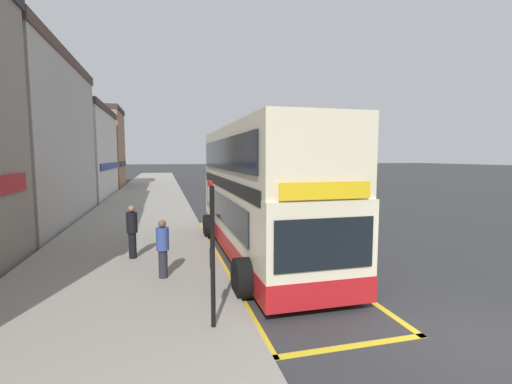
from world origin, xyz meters
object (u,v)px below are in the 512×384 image
Objects in this scene: bus_stop_sign at (212,243)px; pedestrian_waiting_near_sign at (132,230)px; double_decker_bus at (260,196)px; parked_car_maroon_across at (229,172)px; parked_car_black_behind at (246,177)px; pedestrian_further_back at (163,247)px.

bus_stop_sign is 5.61m from pedestrian_waiting_near_sign.
double_decker_bus is 48.02m from parked_car_maroon_across.
parked_car_black_behind is 1.00× the size of parked_car_maroon_across.
pedestrian_waiting_near_sign is (-1.89, 5.23, -0.70)m from bus_stop_sign.
bus_stop_sign reaches higher than pedestrian_waiting_near_sign.
pedestrian_further_back is at bearing -66.35° from pedestrian_waiting_near_sign.
double_decker_bus is 4.35m from pedestrian_waiting_near_sign.
double_decker_bus is 5.68m from bus_stop_sign.
parked_car_black_behind is 2.65× the size of pedestrian_further_back.
parked_car_black_behind is 2.43× the size of pedestrian_waiting_near_sign.
pedestrian_waiting_near_sign reaches higher than parked_car_black_behind.
parked_car_maroon_across is at bearing 81.05° from double_decker_bus.
bus_stop_sign is 39.75m from parked_car_black_behind.
parked_car_black_behind is (9.63, 38.55, -0.98)m from bus_stop_sign.
parked_car_black_behind is at bearing 73.43° from pedestrian_further_back.
double_decker_bus is 2.47× the size of parked_car_black_behind.
parked_car_maroon_across is (0.19, 14.03, 0.00)m from parked_car_black_behind.
bus_stop_sign is at bearing -72.97° from pedestrian_further_back.
double_decker_bus is at bearing 65.54° from bus_stop_sign.
parked_car_maroon_across is 2.43× the size of pedestrian_waiting_near_sign.
bus_stop_sign reaches higher than pedestrian_further_back.
parked_car_maroon_across is 2.65× the size of pedestrian_further_back.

